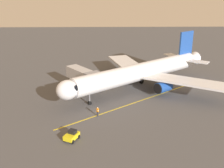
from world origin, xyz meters
TOP-DOWN VIEW (x-y plane):
  - ground_plane at (0.00, 0.00)m, footprint 220.00×220.00m
  - apron_lead_in_line at (-0.56, 6.80)m, footprint 32.08×24.28m
  - airplane at (-0.78, 0.63)m, footprint 34.58×31.56m
  - jet_bridge at (11.45, 3.14)m, footprint 8.58×10.27m
  - ground_crew_marshaller at (8.54, 13.99)m, footprint 0.45×0.47m
  - tug_near_nose at (12.12, 21.68)m, footprint 2.37×2.73m

SIDE VIEW (x-z plane):
  - ground_plane at x=0.00m, z-range 0.00..0.00m
  - apron_lead_in_line at x=-0.56m, z-range 0.00..0.01m
  - tug_near_nose at x=12.12m, z-range -0.05..1.45m
  - ground_crew_marshaller at x=8.54m, z-range 0.03..1.74m
  - jet_bridge at x=11.45m, z-range 1.06..6.46m
  - airplane at x=-0.78m, z-range -1.75..9.75m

